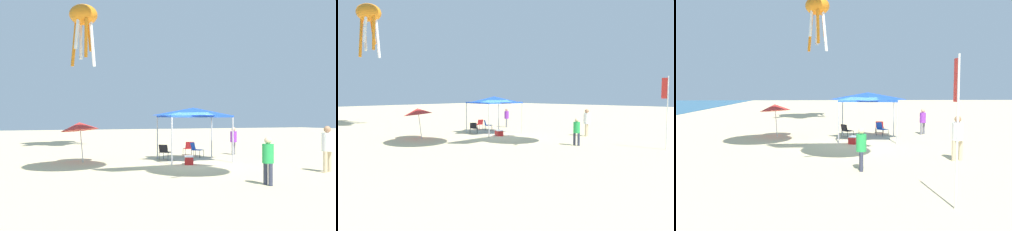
{
  "view_description": "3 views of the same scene",
  "coord_description": "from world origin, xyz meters",
  "views": [
    {
      "loc": [
        -16.68,
        8.32,
        2.19
      ],
      "look_at": [
        2.81,
        0.05,
        2.35
      ],
      "focal_mm": 41.97,
      "sensor_mm": 36.0,
      "label": 1
    },
    {
      "loc": [
        -15.61,
        16.88,
        3.01
      ],
      "look_at": [
        0.42,
        -0.94,
        1.37
      ],
      "focal_mm": 35.17,
      "sensor_mm": 36.0,
      "label": 2
    },
    {
      "loc": [
        -19.12,
        1.52,
        3.12
      ],
      "look_at": [
        2.83,
        0.48,
        1.32
      ],
      "focal_mm": 38.44,
      "sensor_mm": 36.0,
      "label": 3
    }
  ],
  "objects": [
    {
      "name": "canopy_tent",
      "position": [
        1.52,
        -0.84,
        2.49
      ],
      "size": [
        3.2,
        3.55,
        2.75
      ],
      "rotation": [
        0.0,
        0.0,
        -0.12
      ],
      "color": "#B7B7BC",
      "rests_on": "ground"
    },
    {
      "name": "beach_umbrella",
      "position": [
        3.13,
        4.72,
        1.8
      ],
      "size": [
        1.91,
        1.9,
        2.16
      ],
      "color": "silver",
      "rests_on": "ground"
    },
    {
      "name": "ground",
      "position": [
        0.0,
        0.0,
        -0.05
      ],
      "size": [
        120.0,
        120.0,
        0.1
      ],
      "primitive_type": "cube",
      "color": "beige"
    },
    {
      "name": "folding_chair_left_of_tent",
      "position": [
        3.35,
        -1.9,
        0.47
      ],
      "size": [
        0.81,
        0.79,
        0.82
      ],
      "rotation": [
        0.0,
        0.0,
        5.36
      ],
      "color": "black",
      "rests_on": "ground"
    },
    {
      "name": "cooler_box",
      "position": [
        0.14,
        0.1,
        0.2
      ],
      "size": [
        0.73,
        0.63,
        0.4
      ],
      "color": "red",
      "rests_on": "ground"
    },
    {
      "name": "folding_chair_right_of_tent",
      "position": [
        2.5,
        0.37,
        0.47
      ],
      "size": [
        0.8,
        0.81,
        0.82
      ],
      "rotation": [
        0.0,
        0.0,
        0.73
      ],
      "color": "black",
      "rests_on": "ground"
    },
    {
      "name": "kite_octopus_orange",
      "position": [
        14.53,
        2.37,
        10.17
      ],
      "size": [
        2.22,
        2.22,
        4.93
      ],
      "rotation": [
        0.0,
        0.0,
        5.34
      ],
      "color": "orange"
    },
    {
      "name": "person_by_tent",
      "position": [
        3.69,
        -4.65,
        0.97
      ],
      "size": [
        0.39,
        0.39,
        1.66
      ],
      "rotation": [
        0.0,
        0.0,
        2.29
      ],
      "color": "slate",
      "rests_on": "ground"
    },
    {
      "name": "banner_flag",
      "position": [
        -10.3,
        -1.74,
        2.35
      ],
      "size": [
        0.36,
        0.06,
        3.92
      ],
      "color": "silver",
      "rests_on": "ground"
    },
    {
      "name": "person_far_stroller",
      "position": [
        -6.11,
        0.27,
        0.93
      ],
      "size": [
        0.43,
        0.38,
        1.59
      ],
      "rotation": [
        0.0,
        0.0,
        3.1
      ],
      "color": "#33384C",
      "rests_on": "ground"
    },
    {
      "name": "person_beachcomber",
      "position": [
        -4.49,
        -3.92,
        1.11
      ],
      "size": [
        0.45,
        0.49,
        1.89
      ],
      "rotation": [
        0.0,
        0.0,
        5.03
      ],
      "color": "#C6B28C",
      "rests_on": "ground"
    },
    {
      "name": "folding_chair_near_cooler",
      "position": [
        4.32,
        -1.94,
        0.47
      ],
      "size": [
        0.71,
        0.63,
        0.82
      ],
      "rotation": [
        0.0,
        0.0,
        1.38
      ],
      "color": "black",
      "rests_on": "ground"
    }
  ]
}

